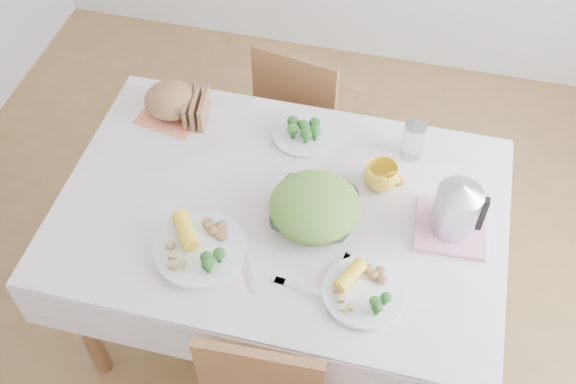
% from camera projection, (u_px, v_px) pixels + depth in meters
% --- Properties ---
extents(floor, '(3.60, 3.60, 0.00)m').
position_uv_depth(floor, '(282.00, 317.00, 2.86)').
color(floor, olive).
rests_on(floor, ground).
extents(dining_table, '(1.40, 0.90, 0.75)m').
position_uv_depth(dining_table, '(282.00, 269.00, 2.57)').
color(dining_table, brown).
rests_on(dining_table, floor).
extents(tablecloth, '(1.50, 1.00, 0.01)m').
position_uv_depth(tablecloth, '(281.00, 207.00, 2.27)').
color(tablecloth, silver).
rests_on(tablecloth, dining_table).
extents(chair_far, '(0.46, 0.46, 0.86)m').
position_uv_depth(chair_far, '(310.00, 103.00, 3.02)').
color(chair_far, brown).
rests_on(chair_far, floor).
extents(salad_bowl, '(0.29, 0.29, 0.07)m').
position_uv_depth(salad_bowl, '(314.00, 212.00, 2.21)').
color(salad_bowl, white).
rests_on(salad_bowl, tablecloth).
extents(dinner_plate_left, '(0.36, 0.36, 0.02)m').
position_uv_depth(dinner_plate_left, '(200.00, 250.00, 2.14)').
color(dinner_plate_left, white).
rests_on(dinner_plate_left, tablecloth).
extents(dinner_plate_right, '(0.36, 0.36, 0.02)m').
position_uv_depth(dinner_plate_right, '(363.00, 293.00, 2.04)').
color(dinner_plate_right, white).
rests_on(dinner_plate_right, tablecloth).
extents(broccoli_plate, '(0.28, 0.28, 0.02)m').
position_uv_depth(broccoli_plate, '(303.00, 135.00, 2.47)').
color(broccoli_plate, beige).
rests_on(broccoli_plate, tablecloth).
extents(napkin, '(0.25, 0.25, 0.00)m').
position_uv_depth(napkin, '(173.00, 112.00, 2.55)').
color(napkin, '#EB7951').
rests_on(napkin, tablecloth).
extents(bread_loaf, '(0.20, 0.19, 0.12)m').
position_uv_depth(bread_loaf, '(171.00, 101.00, 2.51)').
color(bread_loaf, brown).
rests_on(bread_loaf, napkin).
extents(yellow_mug, '(0.15, 0.15, 0.09)m').
position_uv_depth(yellow_mug, '(381.00, 176.00, 2.29)').
color(yellow_mug, yellow).
rests_on(yellow_mug, tablecloth).
extents(glass_tumbler, '(0.10, 0.10, 0.14)m').
position_uv_depth(glass_tumbler, '(413.00, 142.00, 2.37)').
color(glass_tumbler, white).
rests_on(glass_tumbler, tablecloth).
extents(pink_tray, '(0.24, 0.24, 0.02)m').
position_uv_depth(pink_tray, '(451.00, 227.00, 2.21)').
color(pink_tray, pink).
rests_on(pink_tray, tablecloth).
extents(electric_kettle, '(0.18, 0.18, 0.21)m').
position_uv_depth(electric_kettle, '(457.00, 206.00, 2.12)').
color(electric_kettle, '#B2B5BA').
rests_on(electric_kettle, pink_tray).
extents(fork_left, '(0.10, 0.15, 0.00)m').
position_uv_depth(fork_left, '(248.00, 269.00, 2.11)').
color(fork_left, silver).
rests_on(fork_left, tablecloth).
extents(fork_right, '(0.04, 0.16, 0.00)m').
position_uv_depth(fork_right, '(340.00, 274.00, 2.10)').
color(fork_right, silver).
rests_on(fork_right, tablecloth).
extents(knife, '(0.21, 0.05, 0.00)m').
position_uv_depth(knife, '(306.00, 289.00, 2.06)').
color(knife, silver).
rests_on(knife, tablecloth).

